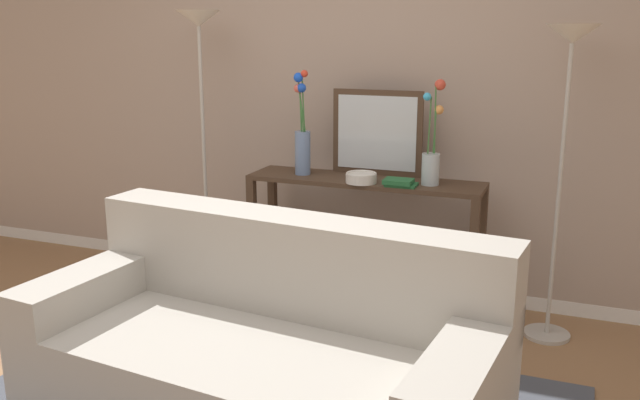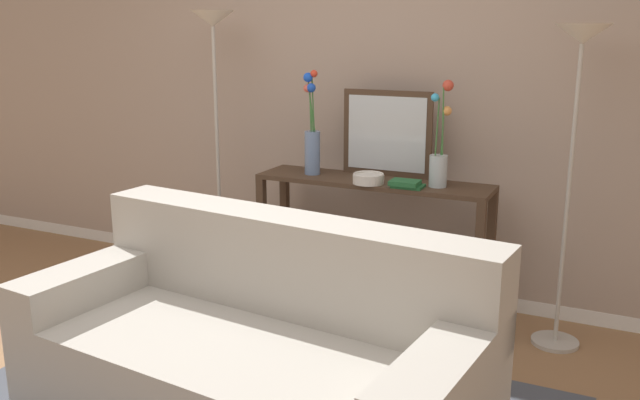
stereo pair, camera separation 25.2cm
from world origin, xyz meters
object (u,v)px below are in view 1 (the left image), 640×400
book_stack (400,183)px  book_row_under_console (302,290)px  console_table (364,220)px  wall_mirror (377,133)px  floor_lamp_right (567,96)px  vase_tall_flowers (302,139)px  floor_lamp_left (201,73)px  vase_short_flowers (432,154)px  couch (264,356)px  fruit_bowl (361,177)px

book_stack → book_row_under_console: bearing=170.0°
console_table → wall_mirror: (0.03, 0.15, 0.52)m
floor_lamp_right → book_row_under_console: 2.02m
vase_tall_flowers → book_row_under_console: vase_tall_flowers is taller
vase_tall_flowers → floor_lamp_left: bearing=179.5°
wall_mirror → book_stack: wall_mirror is taller
vase_short_flowers → wall_mirror: bearing=157.2°
console_table → floor_lamp_right: floor_lamp_right is taller
console_table → wall_mirror: bearing=79.2°
couch → book_stack: 1.39m
vase_tall_flowers → vase_short_flowers: 0.81m
couch → book_stack: bearing=77.9°
couch → fruit_bowl: bearing=88.5°
floor_lamp_left → book_stack: bearing=-4.5°
console_table → floor_lamp_right: 1.37m
console_table → wall_mirror: wall_mirror is taller
fruit_bowl → console_table: bearing=96.6°
book_row_under_console → floor_lamp_right: bearing=-0.4°
floor_lamp_left → vase_short_flowers: size_ratio=3.01×
couch → vase_tall_flowers: vase_tall_flowers is taller
floor_lamp_right → vase_tall_flowers: (-1.52, -0.01, -0.32)m
floor_lamp_left → book_row_under_console: size_ratio=5.27×
vase_tall_flowers → book_stack: 0.69m
floor_lamp_right → vase_tall_flowers: floor_lamp_right is taller
book_stack → book_row_under_console: size_ratio=0.54×
vase_short_flowers → vase_tall_flowers: bearing=-179.7°
vase_short_flowers → book_stack: vase_short_flowers is taller
floor_lamp_right → fruit_bowl: (-1.10, -0.10, -0.51)m
wall_mirror → vase_short_flowers: 0.42m
wall_mirror → book_row_under_console: size_ratio=1.64×
floor_lamp_right → book_stack: floor_lamp_right is taller
console_table → floor_lamp_left: size_ratio=0.78×
console_table → vase_tall_flowers: (-0.40, -0.02, 0.48)m
vase_short_flowers → fruit_bowl: vase_short_flowers is taller
floor_lamp_left → wall_mirror: floor_lamp_left is taller
fruit_bowl → couch: bearing=-91.5°
vase_tall_flowers → vase_short_flowers: bearing=0.3°
wall_mirror → fruit_bowl: size_ratio=3.08×
couch → vase_short_flowers: size_ratio=3.55×
floor_lamp_left → fruit_bowl: floor_lamp_left is taller
console_table → floor_lamp_right: bearing=-0.6°
console_table → vase_short_flowers: 0.60m
fruit_bowl → book_stack: (0.24, -0.01, -0.01)m
vase_short_flowers → book_stack: size_ratio=3.25×
couch → console_table: (0.02, 1.37, 0.27)m
couch → floor_lamp_left: 2.08m
floor_lamp_left → wall_mirror: size_ratio=3.22×
floor_lamp_left → book_row_under_console: bearing=0.9°
couch → fruit_bowl: fruit_bowl is taller
book_stack → couch: bearing=-102.1°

